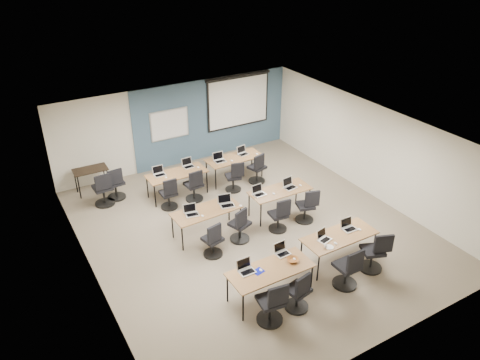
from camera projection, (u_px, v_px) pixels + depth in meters
floor at (250, 229)px, 12.20m from camera, size 8.00×9.00×0.02m
ceiling at (251, 133)px, 10.91m from camera, size 8.00×9.00×0.02m
wall_back at (178, 125)px, 14.97m from camera, size 8.00×0.04×2.70m
wall_front at (386, 291)px, 8.15m from camera, size 8.00×0.04×2.70m
wall_left at (88, 230)px, 9.79m from camera, size 0.04×9.00×2.70m
wall_right at (370, 149)px, 13.33m from camera, size 0.04×9.00×2.70m
blue_accent_panel at (213, 118)px, 15.50m from camera, size 5.50×0.04×2.70m
whiteboard at (170, 124)px, 14.74m from camera, size 1.28×0.03×0.98m
projector_screen at (238, 98)px, 15.62m from camera, size 2.40×0.10×1.82m
training_table_front_left at (271, 271)px, 9.65m from camera, size 1.81×0.76×0.73m
training_table_front_right at (339, 237)px, 10.71m from camera, size 1.78×0.74×0.73m
training_table_mid_left at (206, 212)px, 11.66m from camera, size 1.74×0.72×0.73m
training_table_mid_right at (280, 192)px, 12.55m from camera, size 1.70×0.71×0.73m
training_table_back_left at (177, 174)px, 13.41m from camera, size 1.73×0.72×0.73m
training_table_back_right at (234, 159)px, 14.30m from camera, size 1.75×0.73×0.73m
laptop_0 at (246, 269)px, 9.55m from camera, size 0.33×0.28×0.25m
mouse_0 at (261, 270)px, 9.59m from camera, size 0.06×0.09×0.03m
task_chair_0 at (272, 306)px, 9.13m from camera, size 0.53×0.53×1.01m
laptop_1 at (282, 251)px, 10.07m from camera, size 0.31×0.26×0.24m
mouse_1 at (294, 259)px, 9.92m from camera, size 0.07×0.10×0.03m
task_chair_1 at (299, 294)px, 9.45m from camera, size 0.50×0.50×0.98m
laptop_2 at (323, 237)px, 10.52m from camera, size 0.30×0.25×0.23m
mouse_2 at (336, 243)px, 10.40m from camera, size 0.09×0.11×0.04m
task_chair_2 at (348, 271)px, 10.06m from camera, size 0.54×0.54×1.02m
laptop_3 at (348, 226)px, 10.89m from camera, size 0.33×0.28×0.25m
mouse_3 at (360, 230)px, 10.87m from camera, size 0.10×0.12×0.04m
task_chair_3 at (374, 255)px, 10.56m from camera, size 0.56×0.54×1.01m
laptop_4 at (191, 212)px, 11.45m from camera, size 0.33×0.28×0.25m
mouse_4 at (202, 216)px, 11.39m from camera, size 0.07×0.10×0.03m
task_chair_4 at (213, 242)px, 11.01m from camera, size 0.47×0.47×0.96m
laptop_5 at (226, 203)px, 11.82m from camera, size 0.36×0.30×0.27m
mouse_5 at (241, 206)px, 11.80m from camera, size 0.09×0.12×0.04m
task_chair_5 at (240, 227)px, 11.54m from camera, size 0.52×0.50×0.98m
laptop_6 at (259, 192)px, 12.30m from camera, size 0.32×0.27×0.24m
mouse_6 at (274, 194)px, 12.33m from camera, size 0.07×0.11×0.04m
task_chair_6 at (279, 217)px, 11.95m from camera, size 0.48×0.48×0.96m
laptop_7 at (289, 185)px, 12.63m from camera, size 0.34×0.29×0.26m
mouse_7 at (300, 185)px, 12.73m from camera, size 0.07×0.11×0.04m
task_chair_7 at (307, 208)px, 12.33m from camera, size 0.50×0.49×0.97m
laptop_8 at (159, 173)px, 13.27m from camera, size 0.33×0.28×0.25m
mouse_8 at (166, 177)px, 13.13m from camera, size 0.07×0.10×0.03m
task_chair_8 at (169, 196)px, 12.91m from camera, size 0.48×0.48×0.96m
laptop_9 at (188, 165)px, 13.72m from camera, size 0.33×0.28×0.25m
mouse_9 at (198, 167)px, 13.68m from camera, size 0.08×0.11×0.03m
task_chair_9 at (194, 188)px, 13.28m from camera, size 0.51×0.51×0.99m
laptop_10 at (219, 159)px, 14.04m from camera, size 0.34×0.29×0.26m
mouse_10 at (232, 161)px, 14.06m from camera, size 0.07×0.11×0.04m
task_chair_10 at (234, 179)px, 13.78m from camera, size 0.48×0.48×0.96m
laptop_11 at (243, 152)px, 14.47m from camera, size 0.32×0.28×0.25m
mouse_11 at (257, 154)px, 14.48m from camera, size 0.08×0.11×0.04m
task_chair_11 at (257, 170)px, 14.23m from camera, size 0.52×0.51×0.99m
blue_mousepad at (258, 271)px, 9.57m from camera, size 0.25×0.22×0.01m
snack_bowl at (293, 260)px, 9.85m from camera, size 0.37×0.37×0.07m
snack_plate at (329, 247)px, 10.29m from camera, size 0.24×0.24×0.01m
coffee_cup at (326, 246)px, 10.25m from camera, size 0.07×0.07×0.05m
utility_table at (90, 172)px, 13.60m from camera, size 0.96×0.54×0.75m
spare_chair_a at (116, 186)px, 13.36m from camera, size 0.53×0.53×1.01m
spare_chair_b at (104, 192)px, 13.05m from camera, size 0.56×0.56×1.04m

